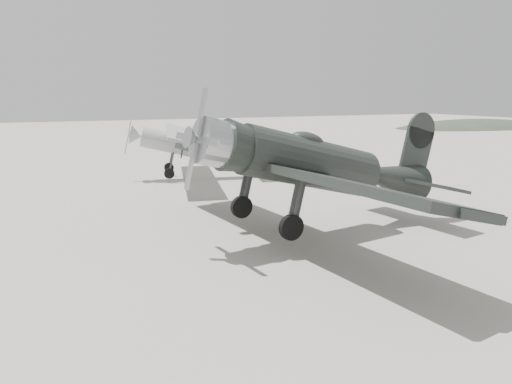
{
  "coord_description": "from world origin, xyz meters",
  "views": [
    {
      "loc": [
        -8.1,
        -11.7,
        4.66
      ],
      "look_at": [
        -1.42,
        2.85,
        1.5
      ],
      "focal_mm": 35.0,
      "sensor_mm": 36.0,
      "label": 1
    }
  ],
  "objects": [
    {
      "name": "lowwing_monoplane",
      "position": [
        0.59,
        2.24,
        2.33
      ],
      "size": [
        9.76,
        13.67,
        4.4
      ],
      "rotation": [
        0.0,
        0.24,
        0.09
      ],
      "color": "black",
      "rests_on": "ground"
    },
    {
      "name": "ground",
      "position": [
        0.0,
        0.0,
        0.0
      ],
      "size": [
        160.0,
        160.0,
        0.0
      ],
      "primitive_type": "plane",
      "color": "#AFAB9B",
      "rests_on": "ground"
    },
    {
      "name": "highwing_monoplane",
      "position": [
        0.3,
        14.73,
        1.97
      ],
      "size": [
        7.96,
        11.11,
        3.15
      ],
      "rotation": [
        0.0,
        0.23,
        -0.25
      ],
      "color": "gray",
      "rests_on": "ground"
    },
    {
      "name": "hill_northeast",
      "position": [
        50.0,
        40.0,
        0.0
      ],
      "size": [
        32.0,
        16.0,
        5.2
      ],
      "primitive_type": "ellipsoid",
      "color": "#323C2B",
      "rests_on": "ground"
    }
  ]
}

